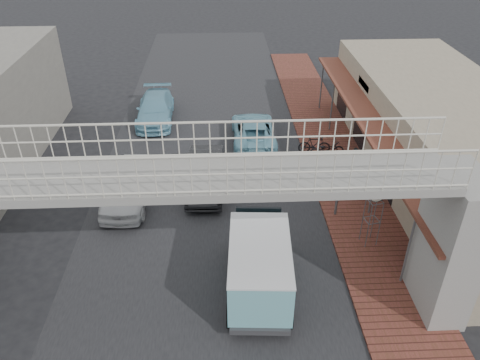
{
  "coord_description": "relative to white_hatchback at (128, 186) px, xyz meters",
  "views": [
    {
      "loc": [
        0.74,
        -14.66,
        11.8
      ],
      "look_at": [
        1.47,
        1.14,
        1.8
      ],
      "focal_mm": 35.0,
      "sensor_mm": 36.0,
      "label": 1
    }
  ],
  "objects": [
    {
      "name": "street_clock",
      "position": [
        9.65,
        -3.41,
        1.47
      ],
      "size": [
        0.66,
        0.59,
        2.59
      ],
      "rotation": [
        0.0,
        0.0,
        0.21
      ],
      "color": "#59595B",
      "rests_on": "sidewalk"
    },
    {
      "name": "angkot_far",
      "position": [
        0.27,
        8.36,
        -0.06
      ],
      "size": [
        2.12,
        4.98,
        1.43
      ],
      "primitive_type": "imported",
      "rotation": [
        0.0,
        0.0,
        0.02
      ],
      "color": "#74B1C9",
      "rests_on": "ground"
    },
    {
      "name": "dark_sedan",
      "position": [
        3.32,
        0.89,
        -0.03
      ],
      "size": [
        1.69,
        4.55,
        1.49
      ],
      "primitive_type": "imported",
      "rotation": [
        0.0,
        0.0,
        -0.03
      ],
      "color": "black",
      "rests_on": "ground"
    },
    {
      "name": "motorcycle_near",
      "position": [
        9.34,
        3.19,
        -0.18
      ],
      "size": [
        1.94,
        0.9,
        0.98
      ],
      "primitive_type": "imported",
      "rotation": [
        0.0,
        0.0,
        1.71
      ],
      "color": "black",
      "rests_on": "sidewalk"
    },
    {
      "name": "ground",
      "position": [
        3.32,
        -2.51,
        -0.78
      ],
      "size": [
        120.0,
        120.0,
        0.0
      ],
      "primitive_type": "plane",
      "color": "black",
      "rests_on": "ground"
    },
    {
      "name": "white_hatchback",
      "position": [
        0.0,
        0.0,
        0.0
      ],
      "size": [
        2.07,
        4.65,
        1.55
      ],
      "primitive_type": "imported",
      "rotation": [
        0.0,
        0.0,
        -0.05
      ],
      "color": "silver",
      "rests_on": "ground"
    },
    {
      "name": "arrow_sign",
      "position": [
        9.55,
        -1.53,
        1.81
      ],
      "size": [
        1.8,
        1.14,
        3.08
      ],
      "rotation": [
        0.0,
        0.0,
        0.05
      ],
      "color": "#59595B",
      "rests_on": "sidewalk"
    },
    {
      "name": "sidewalk",
      "position": [
        9.82,
        0.49,
        -0.73
      ],
      "size": [
        3.0,
        40.0,
        0.1
      ],
      "primitive_type": "cube",
      "color": "brown",
      "rests_on": "ground"
    },
    {
      "name": "shophouse_row",
      "position": [
        14.29,
        1.49,
        1.23
      ],
      "size": [
        7.2,
        18.0,
        4.0
      ],
      "color": "gray",
      "rests_on": "ground"
    },
    {
      "name": "angkot_curb",
      "position": [
        5.82,
        5.36,
        -0.11
      ],
      "size": [
        2.23,
        4.8,
        1.33
      ],
      "primitive_type": "imported",
      "rotation": [
        0.0,
        0.0,
        3.14
      ],
      "color": "#6EABBF",
      "rests_on": "ground"
    },
    {
      "name": "footbridge",
      "position": [
        3.32,
        -6.51,
        2.4
      ],
      "size": [
        16.4,
        2.4,
        6.34
      ],
      "color": "gray",
      "rests_on": "ground"
    },
    {
      "name": "road_strip",
      "position": [
        3.32,
        -2.51,
        -0.77
      ],
      "size": [
        10.0,
        60.0,
        0.01
      ],
      "primitive_type": "cube",
      "color": "black",
      "rests_on": "ground"
    },
    {
      "name": "angkot_van",
      "position": [
        5.23,
        -5.69,
        0.61
      ],
      "size": [
        2.3,
        4.57,
        2.18
      ],
      "rotation": [
        0.0,
        0.0,
        -0.06
      ],
      "color": "black",
      "rests_on": "ground"
    },
    {
      "name": "motorcycle_far",
      "position": [
        8.83,
        3.75,
        -0.18
      ],
      "size": [
        1.67,
        0.59,
        0.99
      ],
      "primitive_type": "imported",
      "rotation": [
        0.0,
        0.0,
        1.49
      ],
      "color": "black",
      "rests_on": "sidewalk"
    }
  ]
}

